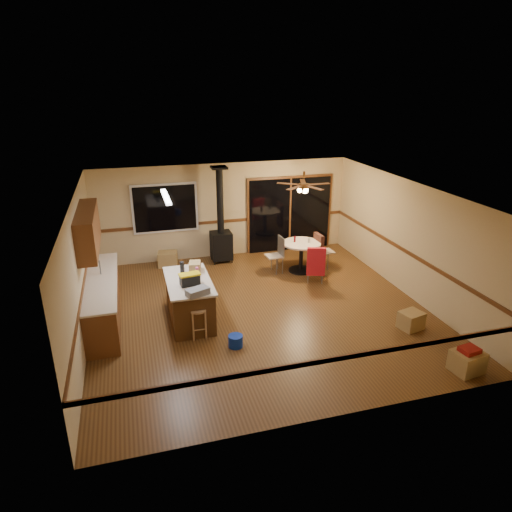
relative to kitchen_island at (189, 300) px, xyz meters
name	(u,v)px	position (x,y,z in m)	size (l,w,h in m)	color
floor	(260,310)	(1.50, 0.00, -0.45)	(7.00, 7.00, 0.00)	#583618
ceiling	(260,192)	(1.50, 0.00, 2.15)	(7.00, 7.00, 0.00)	silver
wall_back	(224,211)	(1.50, 3.50, 0.85)	(7.00, 7.00, 0.00)	tan
wall_front	(332,342)	(1.50, -3.50, 0.85)	(7.00, 7.00, 0.00)	tan
wall_left	(80,273)	(-2.00, 0.00, 0.85)	(7.00, 7.00, 0.00)	tan
wall_right	(409,239)	(5.00, 0.00, 0.85)	(7.00, 7.00, 0.00)	tan
chair_rail	(260,268)	(1.50, 0.00, 0.55)	(7.00, 7.00, 0.08)	#572F15
window	(165,208)	(-0.10, 3.45, 1.05)	(1.72, 0.10, 1.32)	black
sliding_door	(290,215)	(3.40, 3.45, 0.60)	(2.52, 0.10, 2.10)	black
lower_cabinets	(103,301)	(-1.70, 0.50, -0.02)	(0.60, 3.00, 0.86)	brown
countertop	(101,281)	(-1.70, 0.50, 0.43)	(0.64, 3.04, 0.04)	beige
upper_cabinets	(88,230)	(-1.83, 0.70, 1.45)	(0.35, 2.00, 0.80)	brown
kitchen_island	(189,300)	(0.00, 0.00, 0.00)	(0.88, 1.68, 0.90)	#4B2C12
wood_stove	(221,236)	(1.30, 3.05, 0.28)	(0.55, 0.50, 2.52)	black
ceiling_fan	(304,187)	(3.14, 1.81, 1.76)	(0.24, 0.24, 0.55)	brown
fluorescent_strip	(166,197)	(-0.30, 0.30, 2.11)	(0.10, 1.20, 0.04)	white
toolbox_grey	(198,292)	(0.08, -0.72, 0.51)	(0.42, 0.23, 0.13)	slate
toolbox_black	(190,280)	(0.00, -0.23, 0.55)	(0.37, 0.20, 0.21)	black
toolbox_yellow_lid	(190,274)	(0.00, -0.23, 0.67)	(0.41, 0.22, 0.03)	gold
box_on_island	(195,267)	(0.20, 0.40, 0.55)	(0.23, 0.32, 0.21)	#9D7C45
bottle_dark	(182,269)	(-0.08, 0.27, 0.60)	(0.09, 0.09, 0.30)	black
bottle_pink	(197,272)	(0.20, 0.12, 0.55)	(0.07, 0.07, 0.21)	#D84C8C
bottle_white	(184,271)	(-0.05, 0.33, 0.53)	(0.05, 0.05, 0.16)	white
bar_stool	(198,323)	(0.06, -0.72, -0.15)	(0.34, 0.34, 0.61)	tan
blue_bucket	(236,341)	(0.66, -1.24, -0.34)	(0.27, 0.27, 0.23)	#0C2EB0
dining_table	(301,252)	(3.14, 1.81, 0.08)	(0.99, 0.99, 0.78)	black
glass_red	(295,239)	(2.99, 1.91, 0.40)	(0.06, 0.06, 0.15)	#590C14
glass_cream	(309,240)	(3.32, 1.76, 0.39)	(0.06, 0.06, 0.13)	beige
chair_left	(278,250)	(2.54, 1.92, 0.14)	(0.43, 0.43, 0.51)	#C0AA8E
chair_near	(316,261)	(3.18, 0.94, 0.14)	(0.55, 0.57, 0.70)	#C0AA8E
chair_right	(319,247)	(3.66, 1.85, 0.14)	(0.48, 0.44, 0.70)	#C0AA8E
box_under_window	(168,259)	(-0.15, 3.10, -0.26)	(0.49, 0.39, 0.39)	#9D7C45
box_corner_a	(467,361)	(4.28, -3.07, -0.26)	(0.50, 0.42, 0.38)	#9D7C45
box_corner_b	(411,320)	(4.20, -1.55, -0.28)	(0.43, 0.37, 0.35)	#9D7C45
box_small_red	(470,350)	(4.28, -3.07, -0.03)	(0.31, 0.26, 0.08)	maroon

